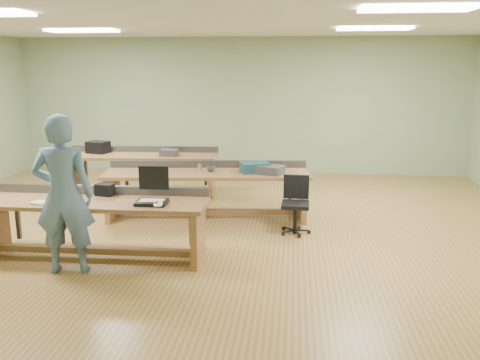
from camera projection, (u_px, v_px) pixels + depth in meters
The scene contains 21 objects.
floor at pixel (212, 224), 7.80m from camera, with size 10.00×10.00×0.00m, color #A0763C.
ceiling at pixel (209, 20), 7.14m from camera, with size 10.00×10.00×0.00m, color silver.
wall_back at pixel (240, 106), 11.35m from camera, with size 10.00×0.04×3.00m, color #8BA27A.
wall_front at pixel (119, 192), 3.59m from camera, with size 10.00×0.04×3.00m, color #8BA27A.
fluor_panels at pixel (209, 23), 7.15m from camera, with size 6.20×3.50×0.03m.
workbench_front at pixel (94, 215), 6.34m from camera, with size 2.86×0.80×0.86m.
workbench_mid at pixel (207, 183), 8.03m from camera, with size 3.27×1.17×0.86m.
workbench_back at pixel (141, 165), 9.56m from camera, with size 2.90×0.93×0.86m.
person at pixel (64, 195), 5.80m from camera, with size 0.68×0.45×1.86m, color slate.
laptop_base at pixel (152, 202), 6.11m from camera, with size 0.37×0.30×0.04m, color black.
laptop_screen at pixel (154, 178), 6.19m from camera, with size 0.37×0.02×0.29m, color black.
keyboard at pixel (48, 204), 6.07m from camera, with size 0.44×0.15×0.03m, color beige.
trackball_mouse at pixel (158, 205), 5.97m from camera, with size 0.12×0.14×0.06m, color white.
camera_bag at pixel (105, 190), 6.49m from camera, with size 0.22×0.14×0.15m, color black.
task_chair at pixel (295, 212), 7.34m from camera, with size 0.46×0.46×0.83m.
parts_bin_teal at pixel (255, 167), 7.93m from camera, with size 0.43×0.32×0.15m, color #153A46.
parts_bin_grey at pixel (268, 169), 7.83m from camera, with size 0.46×0.29×0.13m, color #39393B.
mug at pixel (211, 168), 7.96m from camera, with size 0.13×0.13×0.10m, color #39393B.
drinks_can at pixel (200, 168), 8.01m from camera, with size 0.06×0.06×0.11m, color #BBBBBF.
storage_box_back at pixel (98, 147), 9.65m from camera, with size 0.39×0.28×0.22m, color black.
tray_back at pixel (169, 153), 9.35m from camera, with size 0.31×0.22×0.12m, color #39393B.
Camera 1 is at (1.22, -7.38, 2.37)m, focal length 38.00 mm.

